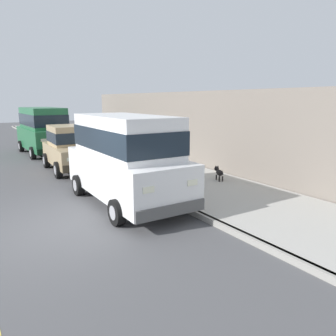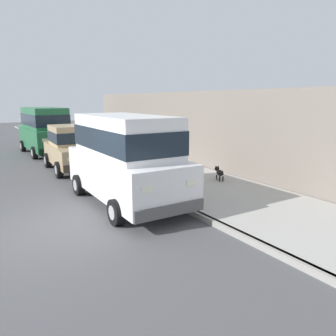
{
  "view_description": "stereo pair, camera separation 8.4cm",
  "coord_description": "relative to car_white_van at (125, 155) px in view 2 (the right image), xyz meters",
  "views": [
    {
      "loc": [
        -1.69,
        -7.24,
        2.94
      ],
      "look_at": [
        3.66,
        1.12,
        0.85
      ],
      "focal_mm": 34.73,
      "sensor_mm": 36.0,
      "label": 1
    },
    {
      "loc": [
        -1.62,
        -7.28,
        2.94
      ],
      "look_at": [
        3.66,
        1.12,
        0.85
      ],
      "focal_mm": 34.73,
      "sensor_mm": 36.0,
      "label": 2
    }
  ],
  "objects": [
    {
      "name": "ground_plane",
      "position": [
        -2.19,
        -1.08,
        -1.39
      ],
      "size": [
        80.0,
        80.0,
        0.0
      ],
      "primitive_type": "plane",
      "color": "#4C4C4F"
    },
    {
      "name": "curb",
      "position": [
        1.01,
        -1.08,
        -1.32
      ],
      "size": [
        0.16,
        64.0,
        0.14
      ],
      "primitive_type": "cube",
      "color": "gray",
      "rests_on": "ground"
    },
    {
      "name": "sidewalk",
      "position": [
        2.81,
        -1.08,
        -1.32
      ],
      "size": [
        3.6,
        64.0,
        0.14
      ],
      "primitive_type": "cube",
      "color": "#A8A59E",
      "rests_on": "ground"
    },
    {
      "name": "car_white_van",
      "position": [
        0.0,
        0.0,
        0.0
      ],
      "size": [
        2.15,
        4.91,
        2.52
      ],
      "color": "white",
      "rests_on": "ground"
    },
    {
      "name": "car_tan_hatchback",
      "position": [
        -0.0,
        5.33,
        -0.42
      ],
      "size": [
        2.05,
        3.86,
        1.88
      ],
      "color": "tan",
      "rests_on": "ground"
    },
    {
      "name": "car_green_van",
      "position": [
        -0.03,
        10.41,
        0.0
      ],
      "size": [
        2.23,
        4.95,
        2.52
      ],
      "color": "#23663D",
      "rests_on": "ground"
    },
    {
      "name": "dog_black",
      "position": [
        3.68,
        0.16,
        -0.97
      ],
      "size": [
        0.35,
        0.73,
        0.49
      ],
      "color": "black",
      "rests_on": "sidewalk"
    },
    {
      "name": "building_facade",
      "position": [
        4.91,
        3.6,
        0.25
      ],
      "size": [
        0.5,
        20.0,
        3.29
      ],
      "primitive_type": "cube",
      "color": "slate",
      "rests_on": "ground"
    }
  ]
}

